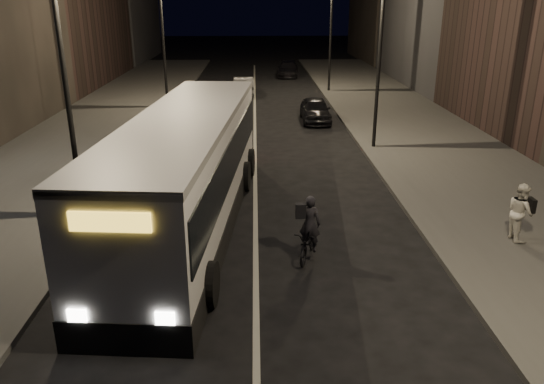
{
  "coord_description": "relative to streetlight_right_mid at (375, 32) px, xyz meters",
  "views": [
    {
      "loc": [
        0.03,
        -12.06,
        6.79
      ],
      "look_at": [
        0.49,
        2.27,
        1.5
      ],
      "focal_mm": 35.0,
      "sensor_mm": 36.0,
      "label": 1
    }
  ],
  "objects": [
    {
      "name": "streetlight_right_mid",
      "position": [
        0.0,
        0.0,
        0.0
      ],
      "size": [
        1.2,
        0.44,
        8.12
      ],
      "color": "black",
      "rests_on": "sidewalk_right"
    },
    {
      "name": "streetlight_right_far",
      "position": [
        0.0,
        16.0,
        0.0
      ],
      "size": [
        1.2,
        0.44,
        8.12
      ],
      "color": "black",
      "rests_on": "sidewalk_right"
    },
    {
      "name": "pedestrian_woman",
      "position": [
        2.27,
        -10.26,
        -4.35
      ],
      "size": [
        0.67,
        0.84,
        1.7
      ],
      "primitive_type": "imported",
      "rotation": [
        0.0,
        0.0,
        1.6
      ],
      "color": "silver",
      "rests_on": "sidewalk_right"
    },
    {
      "name": "car_near",
      "position": [
        -1.85,
        6.04,
        -4.68
      ],
      "size": [
        1.65,
        4.01,
        1.36
      ],
      "primitive_type": "imported",
      "rotation": [
        0.0,
        0.0,
        -0.01
      ],
      "color": "black",
      "rests_on": "ground"
    },
    {
      "name": "sidewalk_left",
      "position": [
        -13.83,
        2.0,
        -5.28
      ],
      "size": [
        7.0,
        70.0,
        0.16
      ],
      "primitive_type": "cube",
      "color": "#3E3D3B",
      "rests_on": "ground"
    },
    {
      "name": "sidewalk_right",
      "position": [
        3.17,
        2.0,
        -5.28
      ],
      "size": [
        7.0,
        70.0,
        0.16
      ],
      "primitive_type": "cube",
      "color": "#3E3D3B",
      "rests_on": "ground"
    },
    {
      "name": "car_mid",
      "position": [
        -6.13,
        14.95,
        -4.68
      ],
      "size": [
        1.55,
        4.17,
        1.36
      ],
      "primitive_type": "imported",
      "rotation": [
        0.0,
        0.0,
        3.17
      ],
      "color": "#3C3D3F",
      "rests_on": "ground"
    },
    {
      "name": "streetlight_left_near",
      "position": [
        -10.66,
        -8.0,
        0.0
      ],
      "size": [
        1.2,
        0.44,
        8.12
      ],
      "color": "black",
      "rests_on": "sidewalk_left"
    },
    {
      "name": "ground",
      "position": [
        -5.33,
        -12.0,
        -5.36
      ],
      "size": [
        180.0,
        180.0,
        0.0
      ],
      "primitive_type": "plane",
      "color": "black",
      "rests_on": "ground"
    },
    {
      "name": "streetlight_left_far",
      "position": [
        -10.66,
        10.0,
        0.0
      ],
      "size": [
        1.2,
        0.44,
        8.12
      ],
      "color": "black",
      "rests_on": "sidewalk_left"
    },
    {
      "name": "car_far",
      "position": [
        -2.28,
        24.61,
        -4.71
      ],
      "size": [
        2.21,
        4.61,
        1.3
      ],
      "primitive_type": "imported",
      "rotation": [
        0.0,
        0.0,
        -0.09
      ],
      "color": "black",
      "rests_on": "ground"
    },
    {
      "name": "cyclist_on_bicycle",
      "position": [
        -3.88,
        -11.01,
        -4.72
      ],
      "size": [
        1.07,
        1.76,
        1.91
      ],
      "rotation": [
        0.0,
        0.0,
        -0.32
      ],
      "color": "black",
      "rests_on": "ground"
    },
    {
      "name": "city_bus",
      "position": [
        -7.38,
        -8.58,
        -3.43
      ],
      "size": [
        3.98,
        13.32,
        3.54
      ],
      "rotation": [
        0.0,
        0.0,
        -0.09
      ],
      "color": "silver",
      "rests_on": "ground"
    }
  ]
}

